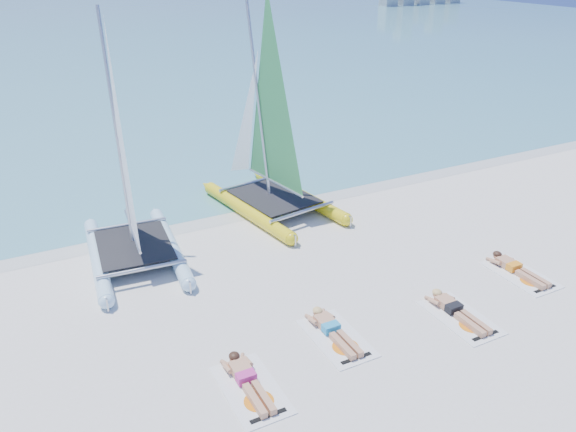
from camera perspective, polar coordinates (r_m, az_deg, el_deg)
name	(u,v)px	position (r m, az deg, el deg)	size (l,w,h in m)	color
ground	(305,306)	(13.12, 1.71, -9.08)	(140.00, 140.00, 0.00)	silver
sea	(38,22)	(73.01, -24.07, 17.51)	(140.00, 115.00, 0.01)	#6BA0B2
wet_sand_strip	(219,215)	(17.50, -6.98, 0.10)	(140.00, 1.40, 0.01)	beige
catamaran_blue	(126,190)	(14.80, -16.10, 2.57)	(2.66, 4.92, 6.47)	#C1ECFD
catamaran_yellow	(264,138)	(17.43, -2.48, 7.89)	(3.22, 5.59, 6.95)	yellow
towel_a	(251,389)	(10.98, -3.77, -17.18)	(1.00, 1.85, 0.02)	white
sunbather_a	(247,379)	(11.04, -4.20, -16.15)	(0.37, 1.73, 0.26)	tan
towel_b	(337,338)	(12.18, 4.95, -12.24)	(1.00, 1.85, 0.02)	white
sunbather_b	(332,329)	(12.24, 4.49, -11.35)	(0.37, 1.73, 0.26)	tan
towel_c	(460,317)	(13.29, 17.12, -9.83)	(1.00, 1.85, 0.02)	white
sunbather_c	(455,309)	(13.34, 16.61, -9.04)	(0.37, 1.73, 0.26)	tan
towel_d	(520,275)	(15.41, 22.54, -5.53)	(1.00, 1.85, 0.02)	white
sunbather_d	(515,268)	(15.46, 22.08, -4.87)	(0.37, 1.73, 0.26)	tan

